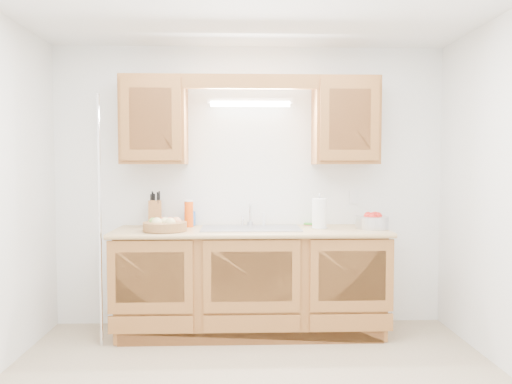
{
  "coord_description": "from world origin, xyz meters",
  "views": [
    {
      "loc": [
        -0.1,
        -3.02,
        1.43
      ],
      "look_at": [
        0.03,
        0.85,
        1.23
      ],
      "focal_mm": 35.0,
      "sensor_mm": 36.0,
      "label": 1
    }
  ],
  "objects_px": {
    "fruit_basket": "(165,225)",
    "knife_block": "(155,214)",
    "apple_bowl": "(372,221)",
    "paper_towel": "(319,214)"
  },
  "relations": [
    {
      "from": "knife_block",
      "to": "paper_towel",
      "type": "bearing_deg",
      "value": -14.64
    },
    {
      "from": "fruit_basket",
      "to": "knife_block",
      "type": "distance_m",
      "value": 0.31
    },
    {
      "from": "paper_towel",
      "to": "fruit_basket",
      "type": "bearing_deg",
      "value": -175.16
    },
    {
      "from": "fruit_basket",
      "to": "apple_bowl",
      "type": "distance_m",
      "value": 1.74
    },
    {
      "from": "fruit_basket",
      "to": "knife_block",
      "type": "xyz_separation_m",
      "value": [
        -0.13,
        0.27,
        0.07
      ]
    },
    {
      "from": "knife_block",
      "to": "paper_towel",
      "type": "xyz_separation_m",
      "value": [
        1.42,
        -0.16,
        0.01
      ]
    },
    {
      "from": "paper_towel",
      "to": "apple_bowl",
      "type": "relative_size",
      "value": 0.87
    },
    {
      "from": "fruit_basket",
      "to": "knife_block",
      "type": "height_order",
      "value": "knife_block"
    },
    {
      "from": "knife_block",
      "to": "apple_bowl",
      "type": "distance_m",
      "value": 1.88
    },
    {
      "from": "fruit_basket",
      "to": "apple_bowl",
      "type": "xyz_separation_m",
      "value": [
        1.74,
        0.09,
        0.01
      ]
    }
  ]
}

